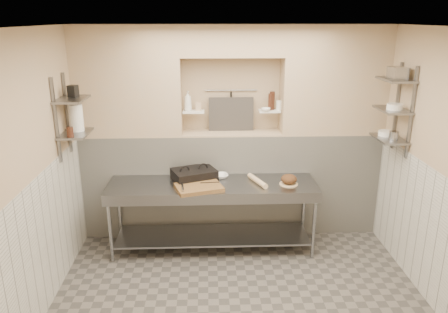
{
  "coord_description": "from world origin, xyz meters",
  "views": [
    {
      "loc": [
        -0.32,
        -3.88,
        2.88
      ],
      "look_at": [
        -0.13,
        0.9,
        1.35
      ],
      "focal_mm": 35.0,
      "sensor_mm": 36.0,
      "label": 1
    }
  ],
  "objects_px": {
    "mixing_bowl": "(220,176)",
    "bottle_soap": "(188,101)",
    "panini_press": "(194,175)",
    "bread_loaf": "(289,179)",
    "prep_table": "(213,203)",
    "jug_left": "(76,118)",
    "cutting_board": "(199,187)",
    "rolling_pin": "(257,181)",
    "bowl_alcove": "(266,110)"
  },
  "relations": [
    {
      "from": "prep_table",
      "to": "bowl_alcove",
      "type": "xyz_separation_m",
      "value": [
        0.71,
        0.51,
        1.09
      ]
    },
    {
      "from": "bottle_soap",
      "to": "bread_loaf",
      "type": "bearing_deg",
      "value": -26.55
    },
    {
      "from": "jug_left",
      "to": "prep_table",
      "type": "bearing_deg",
      "value": 1.78
    },
    {
      "from": "bowl_alcove",
      "to": "jug_left",
      "type": "xyz_separation_m",
      "value": [
        -2.28,
        -0.56,
        0.04
      ]
    },
    {
      "from": "mixing_bowl",
      "to": "prep_table",
      "type": "bearing_deg",
      "value": -115.62
    },
    {
      "from": "cutting_board",
      "to": "bread_loaf",
      "type": "bearing_deg",
      "value": 6.03
    },
    {
      "from": "prep_table",
      "to": "bowl_alcove",
      "type": "relative_size",
      "value": 20.94
    },
    {
      "from": "cutting_board",
      "to": "jug_left",
      "type": "height_order",
      "value": "jug_left"
    },
    {
      "from": "panini_press",
      "to": "bottle_soap",
      "type": "height_order",
      "value": "bottle_soap"
    },
    {
      "from": "prep_table",
      "to": "cutting_board",
      "type": "relative_size",
      "value": 4.82
    },
    {
      "from": "mixing_bowl",
      "to": "bread_loaf",
      "type": "distance_m",
      "value": 0.88
    },
    {
      "from": "cutting_board",
      "to": "rolling_pin",
      "type": "height_order",
      "value": "rolling_pin"
    },
    {
      "from": "rolling_pin",
      "to": "prep_table",
      "type": "bearing_deg",
      "value": -179.22
    },
    {
      "from": "cutting_board",
      "to": "bottle_soap",
      "type": "xyz_separation_m",
      "value": [
        -0.14,
        0.74,
        0.92
      ]
    },
    {
      "from": "prep_table",
      "to": "bread_loaf",
      "type": "relative_size",
      "value": 13.28
    },
    {
      "from": "panini_press",
      "to": "jug_left",
      "type": "distance_m",
      "value": 1.57
    },
    {
      "from": "panini_press",
      "to": "bread_loaf",
      "type": "height_order",
      "value": "panini_press"
    },
    {
      "from": "cutting_board",
      "to": "jug_left",
      "type": "distance_m",
      "value": 1.65
    },
    {
      "from": "bowl_alcove",
      "to": "bread_loaf",
      "type": "bearing_deg",
      "value": -66.92
    },
    {
      "from": "cutting_board",
      "to": "bottle_soap",
      "type": "distance_m",
      "value": 1.19
    },
    {
      "from": "panini_press",
      "to": "mixing_bowl",
      "type": "distance_m",
      "value": 0.35
    },
    {
      "from": "bread_loaf",
      "to": "bottle_soap",
      "type": "bearing_deg",
      "value": 153.45
    },
    {
      "from": "panini_press",
      "to": "bottle_soap",
      "type": "relative_size",
      "value": 2.44
    },
    {
      "from": "cutting_board",
      "to": "rolling_pin",
      "type": "bearing_deg",
      "value": 13.44
    },
    {
      "from": "panini_press",
      "to": "bread_loaf",
      "type": "xyz_separation_m",
      "value": [
        1.18,
        -0.2,
        0.0
      ]
    },
    {
      "from": "bread_loaf",
      "to": "bowl_alcove",
      "type": "distance_m",
      "value": 0.97
    },
    {
      "from": "prep_table",
      "to": "bottle_soap",
      "type": "distance_m",
      "value": 1.36
    },
    {
      "from": "prep_table",
      "to": "cutting_board",
      "type": "xyz_separation_m",
      "value": [
        -0.16,
        -0.17,
        0.28
      ]
    },
    {
      "from": "bread_loaf",
      "to": "jug_left",
      "type": "relative_size",
      "value": 0.62
    },
    {
      "from": "cutting_board",
      "to": "prep_table",
      "type": "bearing_deg",
      "value": 45.33
    },
    {
      "from": "prep_table",
      "to": "mixing_bowl",
      "type": "xyz_separation_m",
      "value": [
        0.11,
        0.22,
        0.28
      ]
    },
    {
      "from": "mixing_bowl",
      "to": "jug_left",
      "type": "bearing_deg",
      "value": -170.89
    },
    {
      "from": "mixing_bowl",
      "to": "rolling_pin",
      "type": "xyz_separation_m",
      "value": [
        0.46,
        -0.21,
        0.01
      ]
    },
    {
      "from": "mixing_bowl",
      "to": "rolling_pin",
      "type": "bearing_deg",
      "value": -24.9
    },
    {
      "from": "mixing_bowl",
      "to": "bottle_soap",
      "type": "xyz_separation_m",
      "value": [
        -0.41,
        0.36,
        0.92
      ]
    },
    {
      "from": "mixing_bowl",
      "to": "bowl_alcove",
      "type": "xyz_separation_m",
      "value": [
        0.6,
        0.29,
        0.81
      ]
    },
    {
      "from": "rolling_pin",
      "to": "jug_left",
      "type": "relative_size",
      "value": 1.38
    },
    {
      "from": "bread_loaf",
      "to": "bowl_alcove",
      "type": "height_order",
      "value": "bowl_alcove"
    },
    {
      "from": "panini_press",
      "to": "cutting_board",
      "type": "xyz_separation_m",
      "value": [
        0.07,
        -0.32,
        -0.05
      ]
    },
    {
      "from": "panini_press",
      "to": "bread_loaf",
      "type": "relative_size",
      "value": 3.19
    },
    {
      "from": "panini_press",
      "to": "mixing_bowl",
      "type": "xyz_separation_m",
      "value": [
        0.33,
        0.07,
        -0.05
      ]
    },
    {
      "from": "bottle_soap",
      "to": "rolling_pin",
      "type": "bearing_deg",
      "value": -33.27
    },
    {
      "from": "bread_loaf",
      "to": "jug_left",
      "type": "bearing_deg",
      "value": -180.0
    },
    {
      "from": "jug_left",
      "to": "bowl_alcove",
      "type": "bearing_deg",
      "value": 13.75
    },
    {
      "from": "rolling_pin",
      "to": "bowl_alcove",
      "type": "xyz_separation_m",
      "value": [
        0.15,
        0.5,
        0.8
      ]
    },
    {
      "from": "bread_loaf",
      "to": "mixing_bowl",
      "type": "bearing_deg",
      "value": 162.29
    },
    {
      "from": "panini_press",
      "to": "bottle_soap",
      "type": "bearing_deg",
      "value": 78.17
    },
    {
      "from": "rolling_pin",
      "to": "panini_press",
      "type": "bearing_deg",
      "value": 169.84
    },
    {
      "from": "prep_table",
      "to": "panini_press",
      "type": "relative_size",
      "value": 4.16
    },
    {
      "from": "bottle_soap",
      "to": "jug_left",
      "type": "xyz_separation_m",
      "value": [
        -1.27,
        -0.63,
        -0.07
      ]
    }
  ]
}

